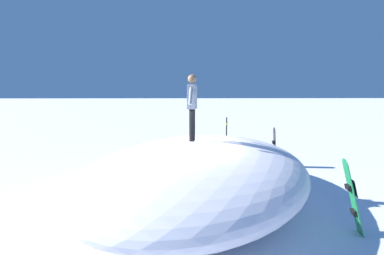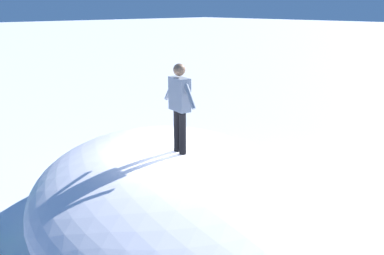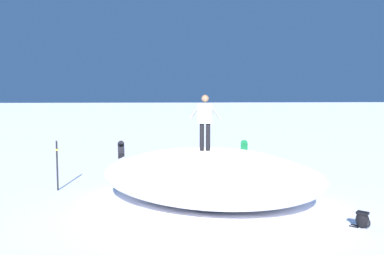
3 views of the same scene
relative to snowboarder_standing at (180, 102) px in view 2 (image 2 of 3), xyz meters
name	(u,v)px [view 2 (image 2 of 3)]	position (x,y,z in m)	size (l,w,h in m)	color
ground	(188,217)	(0.34, 0.14, -2.72)	(240.00, 240.00, 0.00)	white
snow_mound	(169,190)	(-0.18, 0.17, -1.88)	(7.45, 5.56, 1.68)	white
snowboarder_standing	(180,102)	(0.00, 0.00, 0.00)	(0.29, 1.07, 1.79)	black
backpack_near	(167,143)	(2.80, 3.86, -2.49)	(0.49, 0.50, 0.44)	black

